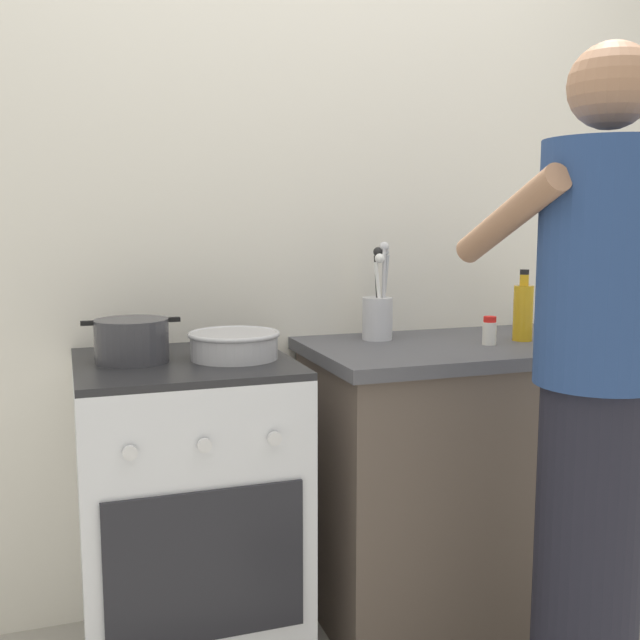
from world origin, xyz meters
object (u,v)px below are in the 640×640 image
pot (132,341)px  mixing_bowl (234,344)px  stove_range (188,511)px  person (594,400)px  oil_bottle (523,311)px  spice_bottle (490,331)px  utensil_crock (378,311)px

pot → mixing_bowl: (0.28, -0.05, -0.02)m
stove_range → pot: size_ratio=3.34×
pot → person: bearing=-32.2°
stove_range → oil_bottle: (1.11, -0.02, 0.55)m
pot → oil_bottle: (1.25, -0.04, 0.04)m
pot → spice_bottle: (1.10, -0.08, -0.02)m
stove_range → utensil_crock: utensil_crock is taller
spice_bottle → stove_range: bearing=176.4°
stove_range → mixing_bowl: 0.51m
pot → utensil_crock: utensil_crock is taller
person → stove_range: bearing=144.7°
oil_bottle → person: 0.66m
spice_bottle → pot: bearing=176.0°
utensil_crock → mixing_bowl: bearing=-161.0°
pot → utensil_crock: bearing=9.5°
utensil_crock → spice_bottle: utensil_crock is taller
utensil_crock → spice_bottle: bearing=-35.9°
stove_range → person: size_ratio=0.53×
spice_bottle → utensil_crock: bearing=144.1°
utensil_crock → oil_bottle: size_ratio=1.38×
mixing_bowl → utensil_crock: 0.56m
pot → utensil_crock: (0.81, 0.14, 0.03)m
mixing_bowl → spice_bottle: 0.82m
pot → spice_bottle: bearing=-4.0°
utensil_crock → oil_bottle: (0.44, -0.18, 0.00)m
utensil_crock → stove_range: bearing=-167.1°
mixing_bowl → spice_bottle: spice_bottle is taller
stove_range → spice_bottle: bearing=-3.6°
stove_range → utensil_crock: size_ratio=2.78×
utensil_crock → person: person is taller
stove_range → mixing_bowl: bearing=-11.6°
oil_bottle → stove_range: bearing=178.8°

